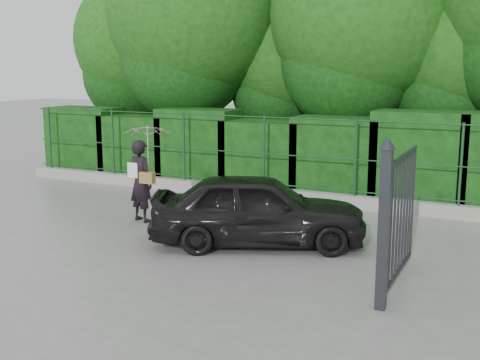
% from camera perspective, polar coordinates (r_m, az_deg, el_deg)
% --- Properties ---
extents(ground, '(80.00, 80.00, 0.00)m').
position_cam_1_polar(ground, '(11.42, -8.67, -6.01)').
color(ground, gray).
extents(kerb, '(14.00, 0.25, 0.30)m').
position_cam_1_polar(kerb, '(15.19, 0.88, -1.13)').
color(kerb, '#9E9E99').
rests_on(kerb, ground).
extents(fence, '(14.13, 0.06, 1.80)m').
position_cam_1_polar(fence, '(14.92, 1.66, 2.75)').
color(fence, '#184020').
rests_on(fence, kerb).
extents(hedge, '(14.20, 1.20, 2.25)m').
position_cam_1_polar(hedge, '(15.87, 2.99, 2.62)').
color(hedge, black).
rests_on(hedge, ground).
extents(trees, '(17.10, 6.15, 8.08)m').
position_cam_1_polar(trees, '(17.55, 9.03, 15.00)').
color(trees, black).
rests_on(trees, ground).
extents(gate, '(0.22, 2.33, 2.36)m').
position_cam_1_polar(gate, '(8.69, 14.17, -3.41)').
color(gate, '#26262D').
rests_on(gate, ground).
extents(woman, '(1.01, 1.01, 2.07)m').
position_cam_1_polar(woman, '(12.81, -9.00, 2.03)').
color(woman, black).
rests_on(woman, ground).
extents(car, '(4.26, 3.03, 1.35)m').
position_cam_1_polar(car, '(11.10, 1.74, -2.77)').
color(car, black).
rests_on(car, ground).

